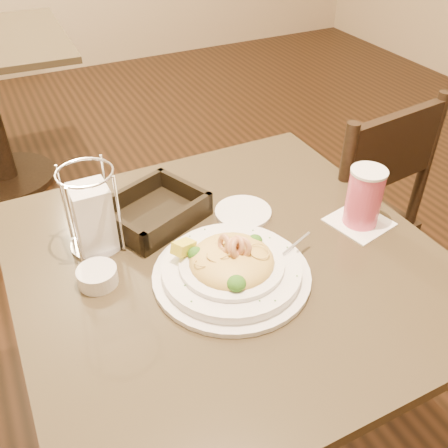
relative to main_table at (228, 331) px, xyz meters
name	(u,v)px	position (x,y,z in m)	size (l,w,h in m)	color
ground	(227,442)	(0.00, 0.00, -0.52)	(7.00, 7.00, 0.00)	black
main_table	(228,331)	(0.00, 0.00, 0.00)	(0.90, 0.90, 0.76)	black
dining_chair_near	(344,214)	(0.59, 0.30, -0.02)	(0.47, 0.47, 0.93)	black
pasta_bowl	(231,266)	(-0.02, -0.06, 0.27)	(0.36, 0.33, 0.11)	white
drink_glass	(364,198)	(0.34, -0.03, 0.31)	(0.15, 0.15, 0.15)	white
bread_basket	(154,212)	(-0.09, 0.20, 0.26)	(0.27, 0.25, 0.06)	black
napkin_caddy	(93,215)	(-0.24, 0.17, 0.33)	(0.12, 0.12, 0.19)	silver
side_plate	(243,212)	(0.11, 0.13, 0.25)	(0.14, 0.14, 0.01)	white
butter_ramekin	(97,276)	(-0.27, 0.05, 0.26)	(0.08, 0.08, 0.04)	white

